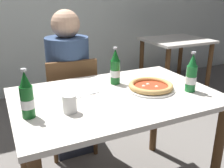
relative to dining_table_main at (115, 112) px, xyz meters
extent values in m
cube|color=silver|center=(0.00, 0.00, 0.10)|extent=(1.20, 0.80, 0.03)
cylinder|color=brown|center=(0.54, -0.34, -0.28)|extent=(0.06, 0.06, 0.72)
cylinder|color=brown|center=(-0.54, 0.34, -0.28)|extent=(0.06, 0.06, 0.72)
cylinder|color=brown|center=(0.54, 0.34, -0.28)|extent=(0.06, 0.06, 0.72)
cube|color=brown|center=(-0.10, 0.68, -0.21)|extent=(0.43, 0.43, 0.04)
cube|color=brown|center=(-0.12, 0.50, 0.01)|extent=(0.38, 0.07, 0.40)
cylinder|color=brown|center=(0.08, 0.84, -0.43)|extent=(0.04, 0.04, 0.41)
cylinder|color=brown|center=(-0.26, 0.86, -0.43)|extent=(0.04, 0.04, 0.41)
cylinder|color=brown|center=(0.05, 0.50, -0.43)|extent=(0.04, 0.04, 0.41)
cylinder|color=brown|center=(-0.28, 0.52, -0.43)|extent=(0.04, 0.04, 0.41)
cube|color=#2D3342|center=(-0.10, 0.66, -0.41)|extent=(0.32, 0.28, 0.45)
cylinder|color=#33476B|center=(-0.10, 0.66, 0.09)|extent=(0.34, 0.34, 0.55)
sphere|color=tan|center=(-0.10, 0.66, 0.46)|extent=(0.22, 0.22, 0.22)
cube|color=silver|center=(1.56, 1.37, 0.10)|extent=(0.80, 0.70, 0.03)
cylinder|color=brown|center=(1.22, 1.08, -0.28)|extent=(0.06, 0.06, 0.72)
cylinder|color=brown|center=(1.90, 1.08, -0.28)|extent=(0.06, 0.06, 0.72)
cylinder|color=brown|center=(1.22, 1.66, -0.28)|extent=(0.06, 0.06, 0.72)
cylinder|color=brown|center=(1.90, 1.66, -0.28)|extent=(0.06, 0.06, 0.72)
cylinder|color=white|center=(0.23, -0.02, 0.12)|extent=(0.30, 0.30, 0.01)
cylinder|color=#BC381E|center=(0.23, -0.02, 0.13)|extent=(0.21, 0.21, 0.01)
torus|color=tan|center=(0.23, -0.02, 0.14)|extent=(0.28, 0.28, 0.03)
sphere|color=silver|center=(0.20, 0.00, 0.13)|extent=(0.02, 0.02, 0.02)
sphere|color=silver|center=(0.26, -0.04, 0.13)|extent=(0.02, 0.02, 0.02)
sphere|color=silver|center=(0.24, 0.02, 0.13)|extent=(0.02, 0.02, 0.02)
cylinder|color=#196B2D|center=(0.44, -0.15, 0.19)|extent=(0.06, 0.06, 0.16)
cone|color=#196B2D|center=(0.44, -0.15, 0.31)|extent=(0.05, 0.05, 0.07)
cylinder|color=#B7B7BC|center=(0.44, -0.15, 0.36)|extent=(0.03, 0.03, 0.01)
cylinder|color=white|center=(0.44, -0.15, 0.19)|extent=(0.07, 0.07, 0.04)
cylinder|color=#14591E|center=(0.08, 0.17, 0.19)|extent=(0.06, 0.06, 0.16)
cone|color=#14591E|center=(0.08, 0.17, 0.31)|extent=(0.05, 0.05, 0.07)
cylinder|color=#B7B7BC|center=(0.08, 0.17, 0.36)|extent=(0.03, 0.03, 0.01)
cylinder|color=white|center=(0.08, 0.17, 0.19)|extent=(0.07, 0.07, 0.04)
cylinder|color=#14591E|center=(-0.51, -0.08, 0.19)|extent=(0.06, 0.06, 0.16)
cone|color=#14591E|center=(-0.51, -0.08, 0.31)|extent=(0.05, 0.05, 0.07)
cylinder|color=#B7B7BC|center=(-0.51, -0.08, 0.36)|extent=(0.03, 0.03, 0.01)
cylinder|color=white|center=(-0.51, -0.08, 0.19)|extent=(0.07, 0.07, 0.04)
cube|color=white|center=(-0.17, 0.14, 0.12)|extent=(0.22, 0.22, 0.00)
cube|color=silver|center=(-0.15, 0.14, 0.12)|extent=(0.08, 0.18, 0.00)
cube|color=silver|center=(-0.19, 0.14, 0.12)|extent=(0.03, 0.17, 0.00)
cylinder|color=white|center=(-0.32, -0.12, 0.16)|extent=(0.07, 0.07, 0.09)
camera|label=1|loc=(-0.62, -1.26, 0.69)|focal=40.76mm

